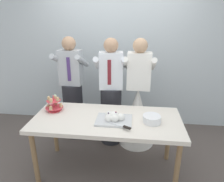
{
  "coord_description": "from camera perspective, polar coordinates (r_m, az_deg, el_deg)",
  "views": [
    {
      "loc": [
        0.32,
        -2.19,
        1.96
      ],
      "look_at": [
        0.05,
        0.15,
        1.07
      ],
      "focal_mm": 32.81,
      "sensor_mm": 36.0,
      "label": 1
    }
  ],
  "objects": [
    {
      "name": "plate_stack",
      "position": [
        2.44,
        11.05,
        -7.68
      ],
      "size": [
        0.22,
        0.21,
        0.09
      ],
      "color": "white",
      "rests_on": "dessert_table"
    },
    {
      "name": "cupcake_stand",
      "position": [
        2.77,
        -15.87,
        -3.63
      ],
      "size": [
        0.23,
        0.23,
        0.21
      ],
      "color": "#D83F4C",
      "rests_on": "dessert_table"
    },
    {
      "name": "ground_plane",
      "position": [
        2.95,
        -1.34,
        -20.97
      ],
      "size": [
        8.0,
        8.0,
        0.0
      ],
      "primitive_type": "plane",
      "color": "#564C47"
    },
    {
      "name": "person_groom",
      "position": [
        3.13,
        -0.28,
        -2.16
      ],
      "size": [
        0.51,
        0.53,
        1.66
      ],
      "color": "#232328",
      "rests_on": "ground_plane"
    },
    {
      "name": "rear_wall",
      "position": [
        3.67,
        1.6,
        12.61
      ],
      "size": [
        5.2,
        0.1,
        2.9
      ],
      "primitive_type": "cube",
      "color": "silver",
      "rests_on": "ground_plane"
    },
    {
      "name": "main_cake_tray",
      "position": [
        2.42,
        0.52,
        -7.56
      ],
      "size": [
        0.42,
        0.37,
        0.13
      ],
      "color": "silver",
      "rests_on": "dessert_table"
    },
    {
      "name": "person_bride",
      "position": [
        3.2,
        7.05,
        -5.07
      ],
      "size": [
        0.56,
        0.56,
        1.66
      ],
      "color": "white",
      "rests_on": "ground_plane"
    },
    {
      "name": "person_guest",
      "position": [
        3.36,
        -10.96,
        -0.92
      ],
      "size": [
        0.48,
        0.51,
        1.66
      ],
      "color": "#232328",
      "rests_on": "ground_plane"
    },
    {
      "name": "dessert_table",
      "position": [
        2.54,
        -1.47,
        -9.07
      ],
      "size": [
        1.8,
        0.8,
        0.78
      ],
      "color": "silver",
      "rests_on": "ground_plane"
    }
  ]
}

